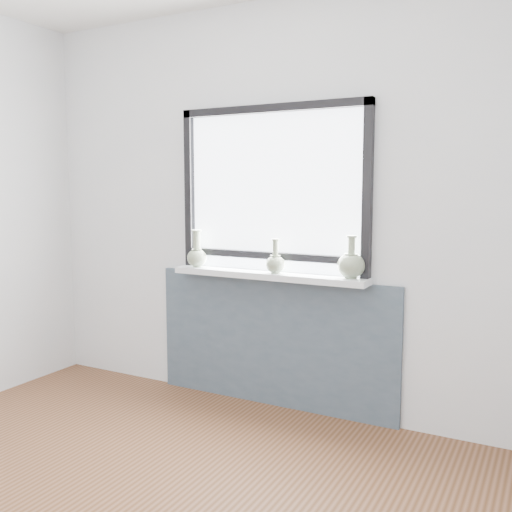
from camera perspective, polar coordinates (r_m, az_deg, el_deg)
The scene contains 7 objects.
back_wall at distance 3.68m, azimuth 1.91°, elevation 4.76°, with size 3.60×0.02×2.60m, color silver.
apron_panel at distance 3.79m, azimuth 1.65°, elevation -8.52°, with size 1.70×0.03×0.86m, color #475463.
windowsill at distance 3.63m, azimuth 1.19°, elevation -1.92°, with size 1.32×0.18×0.04m, color white.
window at distance 3.65m, azimuth 1.66°, elevation 6.96°, with size 1.30×0.06×1.05m.
vase_a at distance 3.87m, azimuth -5.93°, elevation 0.09°, with size 0.13×0.13×0.25m.
vase_b at distance 3.57m, azimuth 1.95°, elevation -0.67°, with size 0.12×0.12×0.22m.
vase_c at distance 3.42m, azimuth 9.50°, elevation -0.79°, with size 0.17×0.17×0.26m.
Camera 1 is at (1.62, -1.49, 1.44)m, focal length 40.00 mm.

